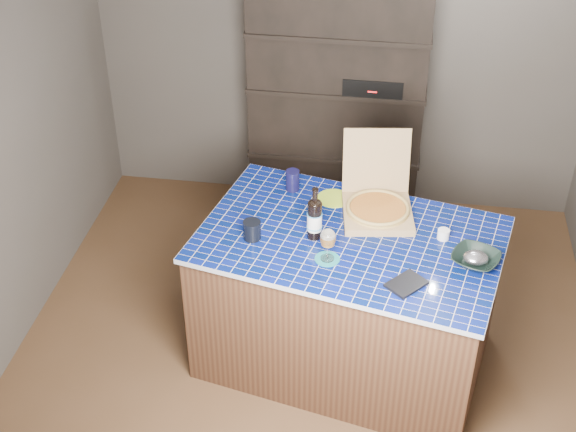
% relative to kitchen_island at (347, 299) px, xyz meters
% --- Properties ---
extents(room, '(3.50, 3.50, 3.50)m').
position_rel_kitchen_island_xyz_m(room, '(-0.23, 0.02, 0.80)').
color(room, brown).
rests_on(room, ground).
extents(shelving_unit, '(1.20, 0.41, 1.80)m').
position_rel_kitchen_island_xyz_m(shelving_unit, '(-0.23, 1.55, 0.46)').
color(shelving_unit, black).
rests_on(shelving_unit, floor).
extents(kitchen_island, '(1.80, 1.35, 0.89)m').
position_rel_kitchen_island_xyz_m(kitchen_island, '(0.00, 0.00, 0.00)').
color(kitchen_island, '#4E311E').
rests_on(kitchen_island, floor).
extents(pizza_box, '(0.44, 0.52, 0.42)m').
position_rel_kitchen_island_xyz_m(pizza_box, '(0.13, 0.24, 0.50)').
color(pizza_box, '#96734D').
rests_on(pizza_box, kitchen_island).
extents(mead_bottle, '(0.08, 0.08, 0.31)m').
position_rel_kitchen_island_xyz_m(mead_bottle, '(-0.20, -0.02, 0.57)').
color(mead_bottle, black).
rests_on(mead_bottle, kitchen_island).
extents(teal_trivet, '(0.13, 0.13, 0.01)m').
position_rel_kitchen_island_xyz_m(teal_trivet, '(-0.10, -0.21, 0.45)').
color(teal_trivet, '#177477').
rests_on(teal_trivet, kitchen_island).
extents(wine_glass, '(0.08, 0.08, 0.19)m').
position_rel_kitchen_island_xyz_m(wine_glass, '(-0.10, -0.21, 0.58)').
color(wine_glass, white).
rests_on(wine_glass, teal_trivet).
extents(tumbler, '(0.10, 0.10, 0.11)m').
position_rel_kitchen_island_xyz_m(tumbler, '(-0.53, -0.08, 0.50)').
color(tumbler, black).
rests_on(tumbler, kitchen_island).
extents(dvd_case, '(0.23, 0.24, 0.02)m').
position_rel_kitchen_island_xyz_m(dvd_case, '(0.31, -0.36, 0.45)').
color(dvd_case, black).
rests_on(dvd_case, kitchen_island).
extents(bowl, '(0.32, 0.32, 0.06)m').
position_rel_kitchen_island_xyz_m(bowl, '(0.66, -0.13, 0.47)').
color(bowl, black).
rests_on(bowl, kitchen_island).
extents(foil_contents, '(0.13, 0.11, 0.06)m').
position_rel_kitchen_island_xyz_m(foil_contents, '(0.66, -0.13, 0.48)').
color(foil_contents, '#A8A7B2').
rests_on(foil_contents, bowl).
extents(white_jar, '(0.07, 0.07, 0.06)m').
position_rel_kitchen_island_xyz_m(white_jar, '(0.50, 0.07, 0.47)').
color(white_jar, white).
rests_on(white_jar, kitchen_island).
extents(navy_cup, '(0.08, 0.08, 0.13)m').
position_rel_kitchen_island_xyz_m(navy_cup, '(-0.38, 0.43, 0.51)').
color(navy_cup, black).
rests_on(navy_cup, kitchen_island).
extents(green_trivet, '(0.19, 0.19, 0.01)m').
position_rel_kitchen_island_xyz_m(green_trivet, '(-0.13, 0.36, 0.45)').
color(green_trivet, '#A2C329').
rests_on(green_trivet, kitchen_island).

